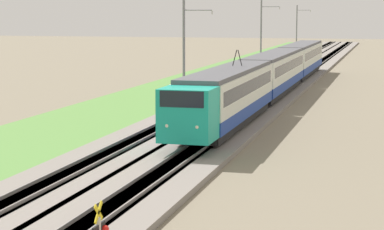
{
  "coord_description": "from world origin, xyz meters",
  "views": [
    {
      "loc": [
        -16.58,
        -14.1,
        7.62
      ],
      "look_at": [
        21.01,
        -4.05,
        2.24
      ],
      "focal_mm": 70.0,
      "sensor_mm": 36.0,
      "label": 1
    }
  ],
  "objects_px": {
    "passenger_train": "(275,71)",
    "catenary_mast_mid": "(184,50)",
    "catenary_mast_far": "(261,34)",
    "catenary_mast_distant": "(297,29)"
  },
  "relations": [
    {
      "from": "catenary_mast_mid",
      "to": "catenary_mast_far",
      "type": "bearing_deg",
      "value": 0.0
    },
    {
      "from": "passenger_train",
      "to": "catenary_mast_far",
      "type": "bearing_deg",
      "value": -168.07
    },
    {
      "from": "catenary_mast_mid",
      "to": "catenary_mast_far",
      "type": "height_order",
      "value": "catenary_mast_far"
    },
    {
      "from": "catenary_mast_mid",
      "to": "catenary_mast_distant",
      "type": "bearing_deg",
      "value": 0.0
    },
    {
      "from": "passenger_train",
      "to": "catenary_mast_mid",
      "type": "distance_m",
      "value": 9.49
    },
    {
      "from": "catenary_mast_mid",
      "to": "catenary_mast_far",
      "type": "relative_size",
      "value": 0.94
    },
    {
      "from": "catenary_mast_far",
      "to": "catenary_mast_distant",
      "type": "relative_size",
      "value": 1.04
    },
    {
      "from": "catenary_mast_mid",
      "to": "catenary_mast_distant",
      "type": "relative_size",
      "value": 0.98
    },
    {
      "from": "catenary_mast_mid",
      "to": "catenary_mast_far",
      "type": "xyz_separation_m",
      "value": [
        37.72,
        0.0,
        0.26
      ]
    },
    {
      "from": "passenger_train",
      "to": "catenary_mast_mid",
      "type": "xyz_separation_m",
      "value": [
        -6.51,
        6.59,
        2.08
      ]
    }
  ]
}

